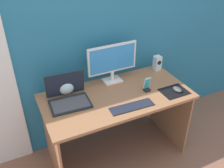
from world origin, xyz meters
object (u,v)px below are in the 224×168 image
speaker_right (157,63)px  keyboard_external (132,107)px  monitor (112,61)px  fishbowl (65,85)px  laptop (68,97)px  mouse (177,89)px  phone_in_dock (147,86)px

speaker_right → keyboard_external: (-0.57, -0.47, -0.07)m
monitor → keyboard_external: size_ratio=1.28×
speaker_right → fishbowl: bearing=-179.7°
laptop → keyboard_external: size_ratio=0.93×
laptop → keyboard_external: (0.47, -0.31, -0.05)m
fishbowl → monitor: bearing=0.1°
keyboard_external → mouse: mouse is taller
speaker_right → laptop: laptop is taller
monitor → phone_in_dock: monitor is taller
monitor → fishbowl: 0.50m
mouse → phone_in_dock: 0.29m
laptop → fishbowl: laptop is taller
fishbowl → mouse: fishbowl is taller
laptop → monitor: bearing=17.0°
mouse → phone_in_dock: phone_in_dock is taller
monitor → laptop: 0.55m
keyboard_external → fishbowl: bearing=136.7°
laptop → keyboard_external: bearing=-33.6°
mouse → phone_in_dock: (-0.25, 0.14, 0.03)m
keyboard_external → speaker_right: bearing=42.1°
laptop → mouse: size_ratio=3.66×
fishbowl → keyboard_external: 0.65m
fishbowl → phone_in_dock: size_ratio=1.25×
mouse → monitor: bearing=132.2°
monitor → fishbowl: bearing=-179.9°
laptop → mouse: bearing=-16.1°
keyboard_external → phone_in_dock: 0.31m
monitor → mouse: monitor is taller
laptop → mouse: laptop is taller
monitor → fishbowl: (-0.48, -0.00, -0.14)m
phone_in_dock → keyboard_external: bearing=-146.7°
monitor → keyboard_external: (-0.04, -0.46, -0.22)m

